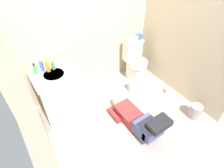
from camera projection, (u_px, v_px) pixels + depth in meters
ground_plane at (121, 117)px, 3.05m from camera, size 2.86×2.90×0.04m
wall_back at (85, 23)px, 2.85m from camera, size 2.52×0.08×2.40m
wall_left at (19, 93)px, 1.73m from camera, size 0.08×1.90×2.40m
wall_right at (191, 27)px, 2.75m from camera, size 0.08×1.90×2.40m
toilet at (135, 61)px, 3.55m from camera, size 0.36×0.46×0.75m
vanity_cabinet at (59, 94)px, 2.82m from camera, size 0.60×0.53×0.82m
faucet at (49, 65)px, 2.61m from camera, size 0.02×0.02×0.10m
person_plumber at (138, 120)px, 2.77m from camera, size 0.39×1.06×0.52m
tissue_box at (131, 39)px, 3.30m from camera, size 0.22×0.11×0.10m
toiletry_bag at (138, 37)px, 3.36m from camera, size 0.12×0.09×0.11m
soap_dispenser at (35, 70)px, 2.50m from camera, size 0.06×0.06×0.17m
bottle_blue at (42, 66)px, 2.54m from camera, size 0.05×0.05×0.16m
bottle_amber at (48, 66)px, 2.53m from camera, size 0.05×0.05×0.16m
bottle_green at (53, 65)px, 2.59m from camera, size 0.05×0.05×0.12m
trash_can at (195, 111)px, 2.96m from camera, size 0.19×0.19×0.24m
paper_towel_roll at (132, 87)px, 3.40m from camera, size 0.11×0.11×0.23m
toilet_paper_roll at (169, 91)px, 3.40m from camera, size 0.11×0.11×0.10m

